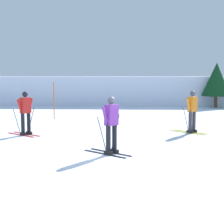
{
  "coord_description": "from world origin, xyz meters",
  "views": [
    {
      "loc": [
        -0.39,
        -9.11,
        2.32
      ],
      "look_at": [
        -0.99,
        4.09,
        0.9
      ],
      "focal_mm": 54.55,
      "sensor_mm": 36.0,
      "label": 1
    }
  ],
  "objects_px": {
    "conifer_far_left": "(216,79)",
    "skier_purple": "(111,124)",
    "trail_marker_pole": "(54,101)",
    "skier_red": "(25,112)",
    "skier_orange": "(192,110)"
  },
  "relations": [
    {
      "from": "trail_marker_pole",
      "to": "skier_purple",
      "type": "bearing_deg",
      "value": -66.82
    },
    {
      "from": "skier_purple",
      "to": "trail_marker_pole",
      "type": "distance_m",
      "value": 8.74
    },
    {
      "from": "skier_red",
      "to": "conifer_far_left",
      "type": "distance_m",
      "value": 16.08
    },
    {
      "from": "skier_orange",
      "to": "skier_red",
      "type": "relative_size",
      "value": 1.0
    },
    {
      "from": "skier_purple",
      "to": "conifer_far_left",
      "type": "xyz_separation_m",
      "value": [
        6.94,
        15.29,
        1.13
      ]
    },
    {
      "from": "skier_orange",
      "to": "skier_red",
      "type": "xyz_separation_m",
      "value": [
        -6.58,
        -0.81,
        0.0
      ]
    },
    {
      "from": "conifer_far_left",
      "to": "skier_purple",
      "type": "bearing_deg",
      "value": -114.43
    },
    {
      "from": "trail_marker_pole",
      "to": "conifer_far_left",
      "type": "distance_m",
      "value": 12.71
    },
    {
      "from": "skier_orange",
      "to": "conifer_far_left",
      "type": "relative_size",
      "value": 0.53
    },
    {
      "from": "conifer_far_left",
      "to": "skier_orange",
      "type": "bearing_deg",
      "value": -108.72
    },
    {
      "from": "skier_purple",
      "to": "conifer_far_left",
      "type": "bearing_deg",
      "value": 65.57
    },
    {
      "from": "skier_purple",
      "to": "conifer_far_left",
      "type": "distance_m",
      "value": 16.83
    },
    {
      "from": "skier_purple",
      "to": "skier_red",
      "type": "height_order",
      "value": "same"
    },
    {
      "from": "skier_orange",
      "to": "conifer_far_left",
      "type": "bearing_deg",
      "value": 71.28
    },
    {
      "from": "skier_orange",
      "to": "skier_red",
      "type": "bearing_deg",
      "value": -172.98
    }
  ]
}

